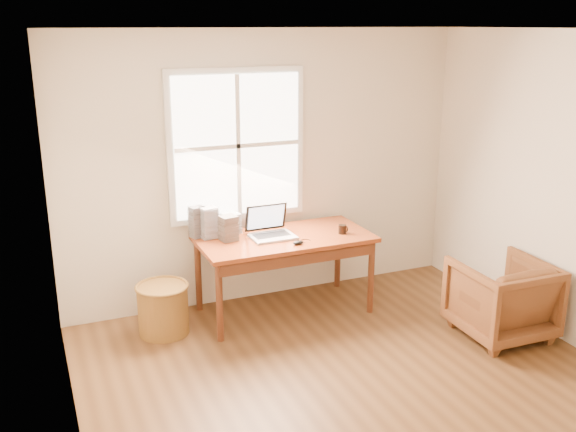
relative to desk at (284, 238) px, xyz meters
name	(u,v)px	position (x,y,z in m)	size (l,w,h in m)	color
room_shell	(375,228)	(-0.02, -1.64, 0.59)	(4.04, 4.54, 2.64)	brown
desk	(284,238)	(0.00, 0.00, 0.00)	(1.60, 0.80, 0.04)	brown
armchair	(501,298)	(1.55, -1.19, -0.38)	(0.74, 0.76, 0.69)	brown
wicker_stool	(163,310)	(-1.16, 0.00, -0.51)	(0.44, 0.44, 0.44)	brown
laptop	(273,223)	(-0.12, -0.01, 0.16)	(0.39, 0.40, 0.29)	#B9BBC0
mouse	(298,243)	(0.03, -0.26, 0.04)	(0.10, 0.06, 0.03)	black
coffee_mug	(342,229)	(0.53, -0.14, 0.06)	(0.07, 0.07, 0.08)	black
cd_stack_a	(209,223)	(-0.65, 0.23, 0.16)	(0.15, 0.13, 0.29)	#B9BCC5
cd_stack_b	(229,228)	(-0.51, 0.09, 0.13)	(0.15, 0.13, 0.23)	#28282D
cd_stack_c	(197,222)	(-0.74, 0.30, 0.17)	(0.13, 0.11, 0.29)	gray
cd_stack_d	(231,223)	(-0.42, 0.28, 0.12)	(0.15, 0.13, 0.19)	silver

